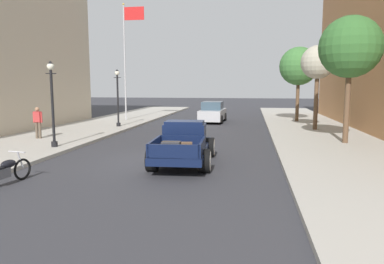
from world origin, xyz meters
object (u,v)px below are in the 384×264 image
Objects in this scene: car_background_silver at (213,113)px; street_lamp_near at (52,97)px; street_tree_second at (318,63)px; pedestrian_sidewalk_left at (38,121)px; street_lamp_far at (118,93)px; flagpole at (127,49)px; motorcycle_parked at (3,171)px; hotrod_truck_navy at (184,143)px; street_tree_third at (299,66)px; street_tree_nearest at (350,48)px.

street_lamp_near is at bearing -113.19° from car_background_silver.
street_tree_second is (12.80, 8.62, 1.90)m from street_lamp_near.
street_lamp_far reaches higher than pedestrian_sidewalk_left.
flagpole reaches higher than pedestrian_sidewalk_left.
street_lamp_far is (-0.13, 8.29, 0.00)m from street_lamp_near.
car_background_silver is (4.07, 19.12, 0.33)m from motorcycle_parked.
motorcycle_parked is 0.55× the size of street_lamp_far.
pedestrian_sidewalk_left is at bearing 156.01° from hotrod_truck_navy.
street_tree_third is at bearing 61.44° from motorcycle_parked.
street_tree_third is at bearing 48.37° from street_lamp_near.
hotrod_truck_navy is 2.38× the size of motorcycle_parked.
street_lamp_near and street_lamp_far have the same top height.
car_background_silver is 1.13× the size of street_lamp_far.
pedestrian_sidewalk_left is 3.41m from street_lamp_near.
street_tree_third is (13.34, 0.93, -1.41)m from flagpole.
pedestrian_sidewalk_left is 0.29× the size of street_tree_third.
flagpole reaches higher than street_lamp_near.
street_lamp_far is (-5.91, -5.18, 1.62)m from car_background_silver.
street_tree_third reaches higher than street_lamp_far.
pedestrian_sidewalk_left is (-8.52, 3.79, 0.33)m from hotrod_truck_navy.
street_lamp_far reaches higher than car_background_silver.
street_tree_second reaches higher than pedestrian_sidewalk_left.
street_tree_third is (-0.48, 5.23, 0.08)m from street_tree_second.
street_tree_nearest is at bearing -20.11° from street_lamp_far.
motorcycle_parked is at bearing -118.56° from street_tree_third.
pedestrian_sidewalk_left is 15.99m from street_tree_nearest.
car_background_silver is 13.80m from pedestrian_sidewalk_left.
street_tree_second is at bearing -17.28° from flagpole.
motorcycle_parked is at bearing -142.22° from street_tree_nearest.
street_lamp_near is at bearing -146.03° from street_tree_second.
flagpole is 13.45m from street_tree_third.
flagpole is at bearing -175.99° from street_tree_third.
street_tree_second is at bearing 1.45° from street_lamp_far.
street_tree_nearest is 1.15× the size of street_tree_second.
street_tree_second is (12.93, 0.33, 1.90)m from street_lamp_far.
street_tree_third is (6.54, 0.38, 3.59)m from car_background_silver.
car_background_silver reaches higher than hotrod_truck_navy.
street_tree_second is (15.01, 6.38, 3.20)m from pedestrian_sidewalk_left.
street_tree_nearest is at bearing 37.78° from motorcycle_parked.
hotrod_truck_navy is at bearing -122.53° from street_tree_second.
street_lamp_far reaches higher than hotrod_truck_navy.
pedestrian_sidewalk_left is at bearing 116.43° from motorcycle_parked.
hotrod_truck_navy is at bearing -111.31° from street_tree_third.
flagpole is at bearing 94.54° from street_lamp_near.
flagpole reaches higher than street_tree_third.
motorcycle_parked is 18.47m from street_tree_second.
flagpole is 17.28m from street_tree_nearest.
car_background_silver is 0.48× the size of flagpole.
street_lamp_far is at bearing 90.91° from street_lamp_near.
motorcycle_parked is 22.54m from street_tree_third.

